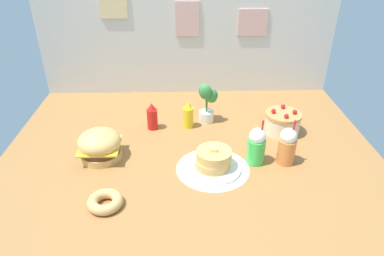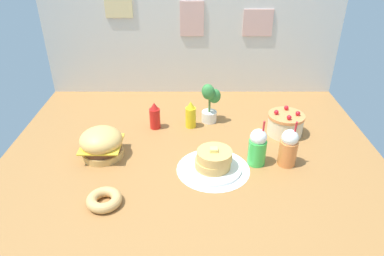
{
  "view_description": "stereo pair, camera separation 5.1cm",
  "coord_description": "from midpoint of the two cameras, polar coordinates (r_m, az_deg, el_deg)",
  "views": [
    {
      "loc": [
        -0.05,
        -1.68,
        1.22
      ],
      "look_at": [
        0.01,
        0.13,
        0.18
      ],
      "focal_mm": 33.07,
      "sensor_mm": 36.0,
      "label": 1
    },
    {
      "loc": [
        0.0,
        -1.68,
        1.22
      ],
      "look_at": [
        0.01,
        0.13,
        0.18
      ],
      "focal_mm": 33.07,
      "sensor_mm": 36.0,
      "label": 2
    }
  ],
  "objects": [
    {
      "name": "mustard_bottle",
      "position": [
        2.42,
        -1.23,
        2.07
      ],
      "size": [
        0.07,
        0.07,
        0.19
      ],
      "color": "yellow",
      "rests_on": "ground_plane"
    },
    {
      "name": "orange_float_cup",
      "position": [
        2.11,
        14.41,
        -2.84
      ],
      "size": [
        0.11,
        0.11,
        0.29
      ],
      "color": "orange",
      "rests_on": "ground_plane"
    },
    {
      "name": "ketchup_bottle",
      "position": [
        2.42,
        -7.04,
        1.79
      ],
      "size": [
        0.07,
        0.07,
        0.19
      ],
      "color": "red",
      "rests_on": "ground_plane"
    },
    {
      "name": "ground_plane",
      "position": [
        2.08,
        -0.79,
        -6.23
      ],
      "size": [
        2.31,
        2.14,
        0.02
      ],
      "primitive_type": "cube",
      "color": "#9E6B38"
    },
    {
      "name": "burger",
      "position": [
        2.17,
        -15.3,
        -2.66
      ],
      "size": [
        0.25,
        0.25,
        0.18
      ],
      "color": "#DBA859",
      "rests_on": "ground_plane"
    },
    {
      "name": "doily_mat",
      "position": [
        2.05,
        2.65,
        -6.57
      ],
      "size": [
        0.42,
        0.42,
        0.0
      ],
      "primitive_type": "cylinder",
      "color": "white",
      "rests_on": "ground_plane"
    },
    {
      "name": "back_wall",
      "position": [
        2.85,
        -1.3,
        14.69
      ],
      "size": [
        2.31,
        0.04,
        0.93
      ],
      "color": "beige",
      "rests_on": "ground_plane"
    },
    {
      "name": "cream_soda_cup",
      "position": [
        2.07,
        9.66,
        -2.87
      ],
      "size": [
        0.11,
        0.11,
        0.29
      ],
      "color": "green",
      "rests_on": "ground_plane"
    },
    {
      "name": "potted_plant",
      "position": [
        2.46,
        1.83,
        4.32
      ],
      "size": [
        0.13,
        0.12,
        0.29
      ],
      "color": "white",
      "rests_on": "ground_plane"
    },
    {
      "name": "pancake_stack",
      "position": [
        2.02,
        2.69,
        -5.31
      ],
      "size": [
        0.33,
        0.33,
        0.14
      ],
      "color": "white",
      "rests_on": "doily_mat"
    },
    {
      "name": "layer_cake",
      "position": [
        2.43,
        13.79,
        0.88
      ],
      "size": [
        0.24,
        0.24,
        0.17
      ],
      "color": "beige",
      "rests_on": "ground_plane"
    },
    {
      "name": "donut_pink_glaze",
      "position": [
        1.85,
        -14.63,
        -11.4
      ],
      "size": [
        0.18,
        0.18,
        0.05
      ],
      "color": "tan",
      "rests_on": "ground_plane"
    }
  ]
}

